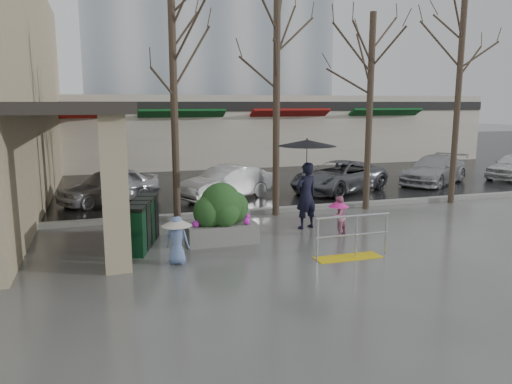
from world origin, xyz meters
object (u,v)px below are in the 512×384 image
tree_west (173,51)px  child_pink (338,214)px  handrail (351,242)px  planter (221,214)px  tree_midwest (277,49)px  woman (306,172)px  tree_east (461,51)px  car_c (339,177)px  car_a (109,186)px  news_boxes (142,223)px  child_blue (177,235)px  car_b (226,183)px  car_d (434,170)px  tree_mideast (371,64)px

tree_west → child_pink: 6.66m
handrail → planter: (-2.59, 2.20, 0.38)m
tree_midwest → woman: (0.25, -1.89, -3.59)m
tree_east → car_c: (-2.92, 3.21, -4.75)m
handrail → car_a: car_a is taller
news_boxes → child_blue: bearing=-53.2°
woman → car_a: bearing=-61.8°
tree_east → car_b: (-7.68, 3.07, -4.75)m
tree_east → car_a: bearing=162.8°
tree_east → news_boxes: tree_east is taller
planter → car_a: size_ratio=0.49×
planter → car_a: 6.83m
car_c → planter: bearing=-73.9°
news_boxes → car_b: bearing=73.5°
tree_midwest → planter: 5.72m
child_pink → car_c: 6.90m
tree_east → car_d: (2.14, 3.85, -4.75)m
news_boxes → car_a: 6.06m
woman → car_b: size_ratio=0.68×
child_blue → car_c: size_ratio=0.25×
child_pink → planter: size_ratio=0.61×
child_pink → woman: bearing=-92.7°
news_boxes → car_b: 6.48m
news_boxes → car_c: size_ratio=0.48×
woman → news_boxes: woman is taller
tree_mideast → woman: tree_mideast is taller
news_boxes → tree_mideast: bearing=33.6°
news_boxes → car_a: size_ratio=0.59×
tree_midwest → tree_east: size_ratio=0.97×
car_a → car_b: bearing=53.1°
tree_midwest → child_blue: size_ratio=6.28×
child_blue → tree_mideast: bearing=-123.8°
tree_mideast → tree_east: tree_east is taller
child_pink → car_b: car_b is taller
planter → car_b: (1.56, 5.67, -0.12)m
tree_mideast → child_blue: bearing=-150.3°
tree_east → planter: 10.65m
tree_east → car_d: size_ratio=1.66×
tree_west → car_c: bearing=24.4°
tree_mideast → planter: tree_mideast is taller
car_b → car_d: same height
car_d → child_blue: bearing=-89.8°
tree_west → tree_east: tree_east is taller
tree_midwest → planter: (-2.43, -2.60, -4.48)m
child_blue → planter: bearing=-107.0°
tree_mideast → tree_midwest: bearing=180.0°
tree_mideast → child_blue: (-7.11, -4.05, -4.18)m
tree_east → planter: bearing=-164.3°
tree_midwest → child_blue: tree_midwest is taller
car_c → news_boxes: bearing=-82.8°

